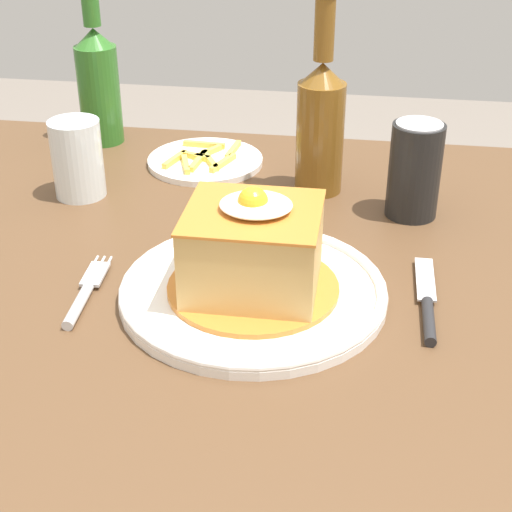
# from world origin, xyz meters

# --- Properties ---
(dining_table) EXTENTS (1.16, 0.84, 0.75)m
(dining_table) POSITION_xyz_m (0.00, 0.00, 0.63)
(dining_table) COLOR brown
(dining_table) RESTS_ON ground_plane
(main_plate) EXTENTS (0.29, 0.29, 0.02)m
(main_plate) POSITION_xyz_m (0.01, -0.06, 0.76)
(main_plate) COLOR white
(main_plate) RESTS_ON dining_table
(sandwich_meal) EXTENTS (0.18, 0.18, 0.12)m
(sandwich_meal) POSITION_xyz_m (0.01, -0.06, 0.81)
(sandwich_meal) COLOR orange
(sandwich_meal) RESTS_ON main_plate
(fork) EXTENTS (0.02, 0.14, 0.01)m
(fork) POSITION_xyz_m (-0.17, -0.10, 0.76)
(fork) COLOR silver
(fork) RESTS_ON dining_table
(knife) EXTENTS (0.02, 0.17, 0.01)m
(knife) POSITION_xyz_m (0.19, -0.07, 0.76)
(knife) COLOR #262628
(knife) RESTS_ON dining_table
(soda_can) EXTENTS (0.07, 0.07, 0.12)m
(soda_can) POSITION_xyz_m (0.18, 0.16, 0.82)
(soda_can) COLOR black
(soda_can) RESTS_ON dining_table
(beer_bottle_green) EXTENTS (0.06, 0.06, 0.27)m
(beer_bottle_green) POSITION_xyz_m (-0.30, 0.35, 0.85)
(beer_bottle_green) COLOR #2D6B23
(beer_bottle_green) RESTS_ON dining_table
(beer_bottle_amber) EXTENTS (0.06, 0.06, 0.27)m
(beer_bottle_amber) POSITION_xyz_m (0.05, 0.22, 0.85)
(beer_bottle_amber) COLOR brown
(beer_bottle_amber) RESTS_ON dining_table
(drinking_glass) EXTENTS (0.07, 0.07, 0.10)m
(drinking_glass) POSITION_xyz_m (-0.26, 0.16, 0.80)
(drinking_glass) COLOR silver
(drinking_glass) RESTS_ON dining_table
(side_plate_fries) EXTENTS (0.17, 0.17, 0.02)m
(side_plate_fries) POSITION_xyz_m (-0.12, 0.29, 0.76)
(side_plate_fries) COLOR white
(side_plate_fries) RESTS_ON dining_table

